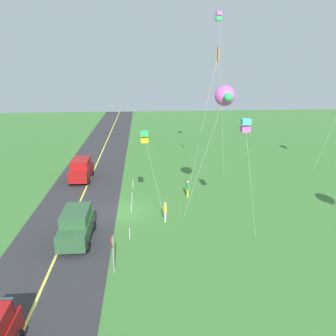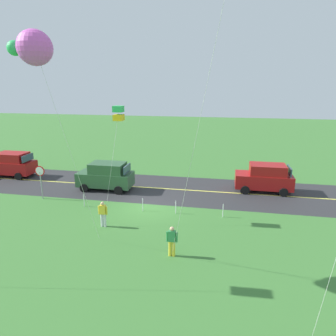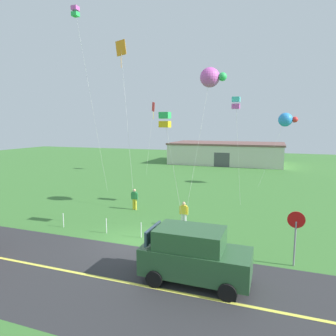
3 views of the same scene
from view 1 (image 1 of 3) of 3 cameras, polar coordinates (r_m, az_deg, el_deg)
ground_plane at (r=27.12m, az=-8.07°, el=-7.91°), size 120.00×120.00×0.10m
asphalt_road at (r=27.65m, az=-16.45°, el=-7.87°), size 120.00×7.00×0.00m
road_centre_stripe at (r=27.65m, az=-16.45°, el=-7.86°), size 120.00×0.16×0.00m
car_suv_foreground at (r=23.20m, az=-16.19°, el=-9.90°), size 4.40×2.12×2.24m
car_parked_west_near at (r=34.96m, az=-15.41°, el=-0.22°), size 4.40×2.12×2.24m
stop_sign at (r=19.06m, az=-9.93°, el=-13.73°), size 0.76×0.08×2.56m
person_adult_near at (r=29.44m, az=3.56°, el=-3.65°), size 0.58×0.22×1.60m
person_adult_companion at (r=24.97m, az=-0.52°, el=-7.77°), size 0.58×0.22×1.60m
kite_red_low at (r=30.20m, az=8.89°, el=19.05°), size 2.95×2.92×13.31m
kite_blue_mid at (r=23.68m, az=-4.26°, el=5.61°), size 1.01×1.76×7.10m
kite_yellow_high at (r=21.46m, az=13.81°, el=7.42°), size 0.73×1.51×8.43m
kite_pink_drift at (r=35.72m, az=9.15°, el=25.31°), size 2.49×1.18×16.88m
kite_orange_near at (r=22.54m, az=10.27°, el=12.67°), size 2.18×3.34×10.44m
fence_post_0 at (r=31.61m, az=-6.36°, el=-2.97°), size 0.05×0.05×0.90m
fence_post_1 at (r=28.74m, az=-6.50°, el=-5.19°), size 0.05×0.05×0.90m
fence_post_2 at (r=26.68m, az=-6.63°, el=-7.11°), size 0.05×0.05×0.90m
fence_post_3 at (r=22.89m, az=-6.93°, el=-11.67°), size 0.05×0.05×0.90m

